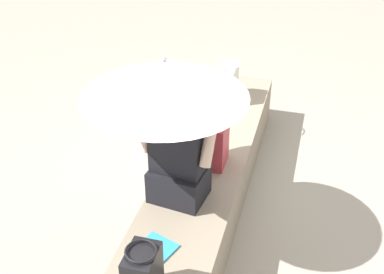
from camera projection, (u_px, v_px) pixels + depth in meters
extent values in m
plane|color=#9E9384|center=(203.00, 212.00, 3.78)|extent=(14.00, 14.00, 0.00)
cube|color=gray|center=(203.00, 189.00, 3.67)|extent=(2.99, 0.56, 0.42)
cube|color=black|center=(179.00, 183.00, 3.22)|extent=(0.32, 0.37, 0.22)
cube|color=black|center=(178.00, 137.00, 3.03)|extent=(0.24, 0.34, 0.48)
sphere|color=beige|center=(177.00, 86.00, 2.84)|extent=(0.20, 0.20, 0.20)
cylinder|color=beige|center=(209.00, 140.00, 2.95)|extent=(0.21, 0.10, 0.32)
cylinder|color=beige|center=(148.00, 126.00, 3.08)|extent=(0.21, 0.10, 0.32)
cylinder|color=#B7B7BC|center=(166.00, 137.00, 2.98)|extent=(0.02, 0.02, 0.97)
cone|color=silver|center=(165.00, 79.00, 2.78)|extent=(0.96, 0.96, 0.22)
sphere|color=#B7B7BC|center=(164.00, 58.00, 2.71)|extent=(0.03, 0.03, 0.03)
torus|color=black|center=(141.00, 251.00, 2.42)|extent=(0.16, 0.16, 0.01)
cube|color=silver|center=(228.00, 83.00, 4.30)|extent=(0.26, 0.14, 0.31)
torus|color=silver|center=(228.00, 65.00, 4.20)|extent=(0.19, 0.19, 0.01)
cube|color=#B2333D|center=(215.00, 144.00, 3.50)|extent=(0.23, 0.16, 0.33)
torus|color=#B2333D|center=(215.00, 122.00, 3.40)|extent=(0.17, 0.17, 0.01)
cube|color=#339ED1|center=(151.00, 253.00, 2.85)|extent=(0.33, 0.28, 0.01)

